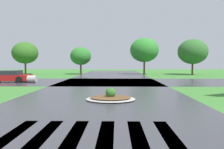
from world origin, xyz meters
name	(u,v)px	position (x,y,z in m)	size (l,w,h in m)	color
asphalt_roadway	(103,101)	(0.00, 10.00, 0.00)	(10.18, 80.00, 0.01)	#35353A
asphalt_cross_road	(110,82)	(0.00, 21.53, 0.00)	(90.00, 9.16, 0.01)	#35353A
crosswalk_stripes	(90,137)	(0.00, 4.19, 0.00)	(4.95, 3.40, 0.01)	white
median_island	(111,98)	(0.42, 10.35, 0.13)	(2.71, 2.38, 0.68)	#9E9B93
car_dark_suv	(8,76)	(-10.45, 21.13, 0.58)	(4.48, 2.28, 1.20)	maroon
drainage_pipe_stack	(26,79)	(-8.40, 20.65, 0.36)	(2.11, 0.79, 0.72)	#9E9B93
background_treeline	(141,52)	(4.64, 34.85, 3.59)	(42.10, 5.35, 5.96)	#4C3823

